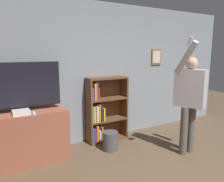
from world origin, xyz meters
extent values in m
cube|color=gray|center=(0.00, 2.99, 1.35)|extent=(6.65, 0.06, 2.70)
cube|color=olive|center=(1.39, 2.95, 1.65)|extent=(0.27, 0.02, 0.35)
cube|color=beige|center=(1.39, 2.94, 1.65)|extent=(0.21, 0.01, 0.27)
cube|color=#93513D|center=(-1.55, 2.63, 0.42)|extent=(1.35, 0.55, 0.84)
cylinder|color=black|center=(-1.55, 2.68, 0.85)|extent=(0.22, 0.22, 0.03)
cylinder|color=black|center=(-1.55, 2.68, 0.89)|extent=(0.06, 0.06, 0.05)
cube|color=black|center=(-1.55, 2.68, 1.25)|extent=(1.23, 0.04, 0.71)
cube|color=black|center=(-1.55, 2.66, 1.25)|extent=(1.20, 0.01, 0.67)
cube|color=white|center=(-1.58, 2.52, 0.87)|extent=(0.25, 0.22, 0.06)
cube|color=white|center=(-1.40, 2.45, 0.85)|extent=(0.05, 0.14, 0.02)
cube|color=brown|center=(-0.35, 2.80, 0.64)|extent=(0.04, 0.28, 1.28)
cube|color=brown|center=(0.44, 2.80, 0.64)|extent=(0.04, 0.28, 1.28)
cube|color=brown|center=(0.04, 2.94, 0.64)|extent=(0.82, 0.01, 1.28)
cube|color=brown|center=(0.04, 2.80, 0.02)|extent=(0.75, 0.28, 0.04)
cube|color=brown|center=(0.04, 2.80, 0.43)|extent=(0.75, 0.28, 0.04)
cube|color=brown|center=(0.04, 2.80, 0.85)|extent=(0.75, 0.28, 0.04)
cube|color=brown|center=(0.04, 2.80, 1.26)|extent=(0.75, 0.28, 0.04)
cube|color=#2D569E|center=(-0.32, 2.79, 0.17)|extent=(0.03, 0.25, 0.31)
cube|color=#7A3889|center=(-0.28, 2.78, 0.16)|extent=(0.03, 0.24, 0.29)
cube|color=orange|center=(-0.23, 2.77, 0.19)|extent=(0.04, 0.21, 0.34)
cube|color=beige|center=(-0.18, 2.79, 0.14)|extent=(0.04, 0.25, 0.24)
cube|color=#99663D|center=(-0.13, 2.78, 0.17)|extent=(0.04, 0.23, 0.31)
cube|color=#99663D|center=(-0.08, 2.80, 0.13)|extent=(0.03, 0.26, 0.23)
cube|color=#5B8E99|center=(-0.32, 2.77, 0.60)|extent=(0.02, 0.21, 0.31)
cube|color=gold|center=(-0.29, 2.77, 0.59)|extent=(0.04, 0.21, 0.30)
cube|color=beige|center=(-0.23, 2.79, 0.60)|extent=(0.04, 0.24, 0.30)
cube|color=orange|center=(-0.18, 2.77, 0.61)|extent=(0.03, 0.21, 0.33)
cube|color=#232328|center=(-0.14, 2.77, 0.61)|extent=(0.04, 0.22, 0.33)
cube|color=gold|center=(-0.09, 2.78, 0.57)|extent=(0.03, 0.22, 0.25)
cube|color=#7A3889|center=(-0.32, 2.77, 0.98)|extent=(0.03, 0.21, 0.23)
cube|color=gold|center=(-0.27, 2.77, 1.03)|extent=(0.03, 0.20, 0.32)
cube|color=#7A3889|center=(-0.23, 2.76, 1.04)|extent=(0.03, 0.20, 0.33)
cube|color=red|center=(-0.20, 2.80, 0.98)|extent=(0.02, 0.26, 0.23)
cylinder|color=#56514C|center=(0.89, 1.60, 0.42)|extent=(0.13, 0.13, 0.84)
cylinder|color=#56514C|center=(1.07, 1.60, 0.42)|extent=(0.13, 0.13, 0.84)
cube|color=#B7BCC6|center=(0.98, 1.60, 1.16)|extent=(0.40, 0.54, 0.63)
sphere|color=tan|center=(0.98, 1.60, 1.58)|extent=(0.20, 0.20, 0.20)
cylinder|color=#B7BCC6|center=(1.25, 1.60, 1.15)|extent=(0.09, 0.09, 0.58)
cylinder|color=#B7BCC6|center=(0.70, 1.48, 1.67)|extent=(0.09, 0.41, 0.53)
cube|color=white|center=(0.70, 1.42, 1.91)|extent=(0.04, 0.09, 0.14)
cylinder|color=#4C4C51|center=(-0.14, 2.36, 0.17)|extent=(0.28, 0.28, 0.34)
camera|label=1|loc=(-1.96, -0.89, 1.75)|focal=35.00mm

